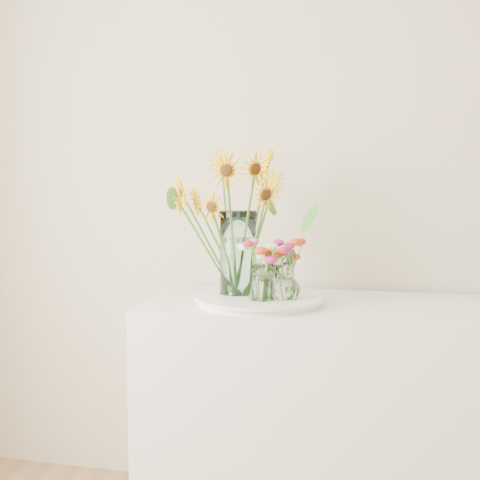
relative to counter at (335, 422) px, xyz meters
The scene contains 10 objects.
counter is the anchor object (origin of this frame).
tray 0.54m from the counter, 165.92° to the right, with size 0.45×0.45×0.03m, color white.
mason_jar 0.73m from the counter, behind, with size 0.13×0.13×0.31m, color silver.
sunflower_bouquet 0.84m from the counter, behind, with size 0.70×0.70×0.56m, color #FFC105, non-canonical shape.
small_vase_a 0.61m from the counter, 149.19° to the right, with size 0.08×0.08×0.13m, color white.
wildflower_posy_a 0.65m from the counter, 149.19° to the right, with size 0.20×0.20×0.22m, color red, non-canonical shape.
small_vase_b 0.58m from the counter, 147.46° to the right, with size 0.09×0.09×0.13m, color white, non-canonical shape.
wildflower_posy_b 0.62m from the counter, 147.46° to the right, with size 0.21×0.21×0.22m, color red, non-canonical shape.
small_vase_c 0.57m from the counter, behind, with size 0.06×0.06×0.11m, color white.
wildflower_posy_c 0.61m from the counter, behind, with size 0.18×0.18×0.20m, color red, non-canonical shape.
Camera 1 is at (0.03, -0.27, 1.33)m, focal length 45.00 mm.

